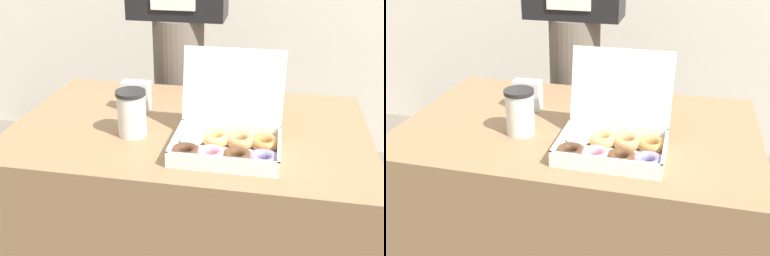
% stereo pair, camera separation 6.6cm
% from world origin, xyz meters
% --- Properties ---
extents(table, '(1.14, 0.73, 0.73)m').
position_xyz_m(table, '(0.00, 0.00, 0.37)').
color(table, brown).
rests_on(table, ground_plane).
extents(donut_box, '(0.34, 0.27, 0.27)m').
position_xyz_m(donut_box, '(0.14, -0.15, 0.77)').
color(donut_box, white).
rests_on(donut_box, table).
extents(coffee_cup, '(0.09, 0.09, 0.14)m').
position_xyz_m(coffee_cup, '(-0.16, -0.10, 0.81)').
color(coffee_cup, silver).
rests_on(coffee_cup, table).
extents(napkin_holder, '(0.10, 0.05, 0.10)m').
position_xyz_m(napkin_holder, '(-0.21, 0.09, 0.78)').
color(napkin_holder, silver).
rests_on(napkin_holder, table).
extents(person_customer, '(0.41, 0.24, 1.82)m').
position_xyz_m(person_customer, '(-0.17, 0.59, 1.01)').
color(person_customer, '#665B51').
rests_on(person_customer, ground_plane).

